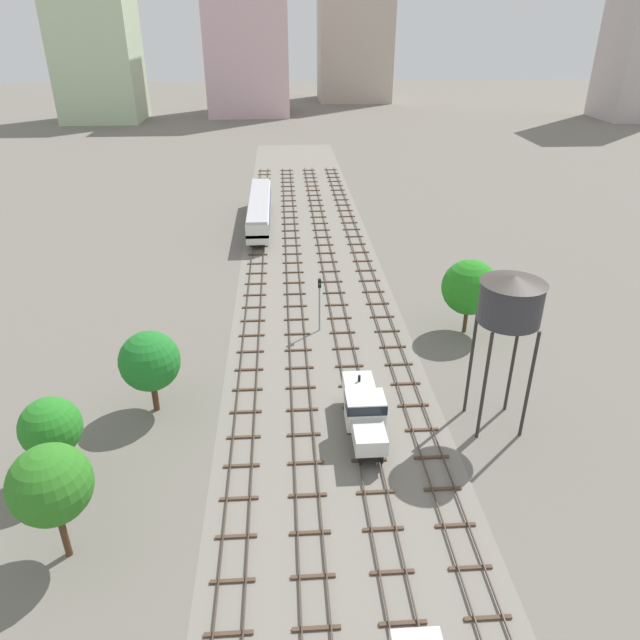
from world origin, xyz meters
TOP-DOWN VIEW (x-y plane):
  - ground_plane at (0.00, 56.00)m, footprint 480.00×480.00m
  - ballast_bed at (0.00, 56.00)m, footprint 16.79×176.00m
  - track_far_left at (-6.40, 57.00)m, footprint 2.40×126.00m
  - track_left at (-2.13, 57.00)m, footprint 2.40×126.00m
  - track_centre_left at (2.13, 57.00)m, footprint 2.40×126.00m
  - track_centre at (6.40, 57.00)m, footprint 2.40×126.00m
  - shunter_loco_centre_left_near at (2.13, 37.56)m, footprint 2.74×8.46m
  - passenger_coach_far_left_mid at (-6.40, 85.05)m, footprint 2.96×22.00m
  - water_tower at (11.70, 38.11)m, footprint 4.38×4.38m
  - signal_post_nearest at (0.00, 53.17)m, footprint 0.28×0.47m
  - lineside_tree_0 at (-15.59, 27.92)m, footprint 4.33×4.33m
  - lineside_tree_1 at (-13.17, 41.38)m, footprint 4.46×4.46m
  - lineside_tree_2 at (13.69, 52.11)m, footprint 5.11×5.11m
  - lineside_tree_3 at (-17.88, 34.18)m, footprint 3.80×3.80m
  - skyline_tower_0 at (-52.46, 184.00)m, footprint 21.06×19.56m
  - skyline_tower_1 at (-11.95, 194.61)m, footprint 23.46×23.70m
  - skyline_tower_2 at (23.07, 225.70)m, footprint 24.11×24.15m

SIDE VIEW (x-z plane):
  - ground_plane at x=0.00m, z-range 0.00..0.00m
  - ballast_bed at x=0.00m, z-range 0.00..0.01m
  - track_far_left at x=-6.40m, z-range -0.01..0.28m
  - track_left at x=-2.13m, z-range -0.01..0.28m
  - track_centre_left at x=2.13m, z-range -0.01..0.28m
  - track_centre at x=6.40m, z-range -0.01..0.28m
  - shunter_loco_centre_left_near at x=2.13m, z-range 0.46..3.56m
  - passenger_coach_far_left_mid at x=-6.40m, z-range 0.71..4.51m
  - signal_post_nearest at x=0.00m, z-range 0.73..6.17m
  - lineside_tree_3 at x=-17.88m, z-range 1.07..7.04m
  - lineside_tree_1 at x=-13.17m, z-range 1.01..7.53m
  - lineside_tree_2 at x=13.69m, z-range 1.01..8.16m
  - lineside_tree_0 at x=-15.59m, z-range 1.44..8.70m
  - water_tower at x=11.70m, z-range 4.04..15.77m
  - skyline_tower_0 at x=-52.46m, z-range 0.00..32.05m
  - skyline_tower_1 at x=-11.95m, z-range 0.00..48.09m
  - skyline_tower_2 at x=23.07m, z-range 0.00..57.75m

